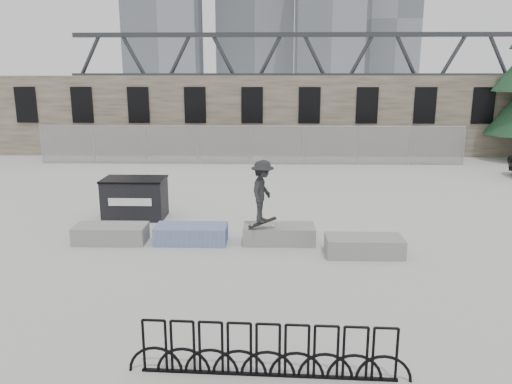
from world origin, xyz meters
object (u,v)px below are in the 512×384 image
Objects in this scene: planter_offset at (364,245)px; dumpster at (135,198)px; planter_center_left at (191,233)px; planter_far_left at (111,233)px; skateboarder at (262,191)px; planter_center_right at (279,233)px; bike_rack at (268,351)px.

dumpster is at bearing 154.31° from planter_offset.
planter_center_left is 4.76m from planter_offset.
skateboarder reaches higher than planter_far_left.
planter_center_left and planter_center_right have the same top height.
planter_center_right is 0.45× the size of bike_rack.
planter_offset is at bearing -88.37° from skateboarder.
skateboarder reaches higher than planter_offset.
planter_center_right is 6.39m from bike_rack.
bike_rack is (4.44, -6.29, 0.17)m from planter_far_left.
skateboarder reaches higher than bike_rack.
skateboarder is at bearing -2.99° from planter_far_left.
planter_center_left is 0.45× the size of bike_rack.
planter_far_left is at bearing -179.35° from planter_center_left.
bike_rack is (-2.51, -5.44, 0.17)m from planter_offset.
planter_center_right is at bearing -26.77° from dumpster.
planter_center_right is 2.41m from planter_offset.
dumpster is 9.80m from bike_rack.
planter_far_left is 4.47m from skateboarder.
planter_offset is 6.00m from bike_rack.
planter_center_left and planter_offset have the same top height.
skateboarder reaches higher than planter_center_right.
bike_rack is (4.39, -8.76, -0.23)m from dumpster.
planter_far_left is at bearing 173.01° from planter_offset.
dumpster reaches higher than bike_rack.
skateboarder is (-0.46, -0.31, 1.29)m from planter_center_right.
bike_rack is at bearing -63.30° from dumpster.
planter_center_right is 1.07× the size of skateboarder.
skateboarder is at bearing -7.09° from planter_center_left.
planter_far_left is 1.07× the size of skateboarder.
bike_rack reaches higher than planter_center_right.
dumpster is at bearing 116.60° from bike_rack.
skateboarder reaches higher than planter_center_left.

